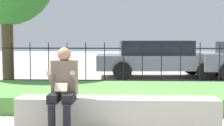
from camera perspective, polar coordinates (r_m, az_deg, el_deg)
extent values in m
cube|color=#B7B2A3|center=(5.03, 0.92, -9.09)|extent=(3.18, 0.46, 0.50)
cube|color=gray|center=(5.08, 0.92, -11.37)|extent=(3.05, 0.42, 0.08)
cylinder|color=black|center=(4.59, -10.99, -9.92)|extent=(0.11, 0.11, 0.41)
cube|color=black|center=(4.74, -10.43, -6.22)|extent=(0.15, 0.42, 0.13)
cylinder|color=black|center=(4.55, -8.26, -10.03)|extent=(0.11, 0.11, 0.41)
cube|color=black|center=(4.69, -7.80, -6.29)|extent=(0.15, 0.42, 0.13)
cube|color=#7A6651|center=(4.87, -8.65, -2.68)|extent=(0.38, 0.24, 0.54)
sphere|color=tan|center=(4.82, -8.75, 1.59)|extent=(0.21, 0.21, 0.21)
cylinder|color=#7A6651|center=(4.75, -11.06, -2.65)|extent=(0.08, 0.29, 0.24)
cylinder|color=#7A6651|center=(4.68, -6.99, -2.70)|extent=(0.08, 0.29, 0.24)
cube|color=beige|center=(4.64, -9.27, -4.42)|extent=(0.18, 0.09, 0.13)
cube|color=#569342|center=(6.92, 1.89, -6.02)|extent=(8.82, 2.43, 0.34)
cylinder|color=black|center=(8.70, 2.08, -3.22)|extent=(6.82, 0.03, 0.03)
cylinder|color=black|center=(8.62, 2.10, 2.71)|extent=(6.82, 0.03, 0.03)
cylinder|color=black|center=(9.24, -17.81, -0.50)|extent=(0.02, 0.02, 1.32)
cylinder|color=black|center=(9.07, -14.71, -0.53)|extent=(0.02, 0.02, 1.32)
cylinder|color=black|center=(8.93, -11.50, -0.55)|extent=(0.02, 0.02, 1.32)
cylinder|color=black|center=(8.82, -8.19, -0.57)|extent=(0.02, 0.02, 1.32)
cylinder|color=black|center=(8.73, -4.81, -0.59)|extent=(0.02, 0.02, 1.32)
cylinder|color=black|center=(8.68, -1.38, -0.60)|extent=(0.02, 0.02, 1.32)
cylinder|color=black|center=(8.65, 2.09, -0.62)|extent=(0.02, 0.02, 1.32)
cylinder|color=black|center=(8.66, 5.56, -0.63)|extent=(0.02, 0.02, 1.32)
cylinder|color=black|center=(8.70, 9.01, -0.64)|extent=(0.02, 0.02, 1.32)
cylinder|color=black|center=(8.78, 12.42, -0.65)|extent=(0.02, 0.02, 1.32)
cylinder|color=black|center=(8.88, 15.75, -0.65)|extent=(0.02, 0.02, 1.32)
cylinder|color=black|center=(9.01, 19.01, -0.66)|extent=(0.02, 0.02, 1.32)
cylinder|color=black|center=(12.55, 18.27, -0.79)|extent=(0.65, 0.20, 0.65)
cube|color=slate|center=(11.58, 8.74, 0.24)|extent=(4.74, 2.15, 0.52)
cube|color=black|center=(11.53, 7.87, 2.81)|extent=(2.65, 1.79, 0.51)
cylinder|color=black|center=(11.08, 16.85, -1.45)|extent=(0.66, 0.24, 0.64)
cylinder|color=black|center=(12.80, 14.37, -0.62)|extent=(0.66, 0.24, 0.64)
cylinder|color=black|center=(10.55, 1.88, -1.54)|extent=(0.66, 0.24, 0.64)
cylinder|color=black|center=(12.34, 1.44, -0.67)|extent=(0.66, 0.24, 0.64)
cylinder|color=#4C3D28|center=(9.72, -18.53, 3.07)|extent=(0.33, 0.33, 2.46)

